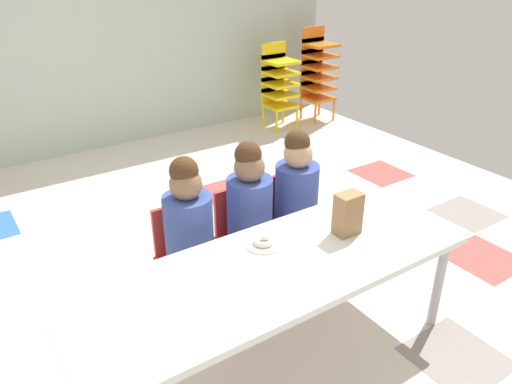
% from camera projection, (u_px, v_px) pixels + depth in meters
% --- Properties ---
extents(ground_plane, '(6.20, 5.06, 0.02)m').
position_uv_depth(ground_plane, '(178.00, 283.00, 3.08)').
color(ground_plane, silver).
extents(back_wall, '(6.20, 0.10, 2.40)m').
position_uv_depth(back_wall, '(43.00, 27.00, 4.42)').
color(back_wall, '#B2C1B7').
rests_on(back_wall, ground_plane).
extents(craft_table, '(1.91, 0.68, 0.56)m').
position_uv_depth(craft_table, '(273.00, 274.00, 2.29)').
color(craft_table, white).
rests_on(craft_table, ground_plane).
extents(seated_child_near_camera, '(0.32, 0.31, 0.92)m').
position_uv_depth(seated_child_near_camera, '(188.00, 222.00, 2.62)').
color(seated_child_near_camera, red).
rests_on(seated_child_near_camera, ground_plane).
extents(seated_child_middle_seat, '(0.32, 0.32, 0.92)m').
position_uv_depth(seated_child_middle_seat, '(249.00, 203.00, 2.81)').
color(seated_child_middle_seat, red).
rests_on(seated_child_middle_seat, ground_plane).
extents(seated_child_far_right, '(0.32, 0.31, 0.92)m').
position_uv_depth(seated_child_far_right, '(296.00, 189.00, 2.98)').
color(seated_child_far_right, red).
rests_on(seated_child_far_right, ground_plane).
extents(kid_chair_yellow_stack, '(0.32, 0.30, 0.92)m').
position_uv_depth(kid_chair_yellow_stack, '(278.00, 82.00, 5.44)').
color(kid_chair_yellow_stack, yellow).
rests_on(kid_chair_yellow_stack, ground_plane).
extents(kid_chair_orange_stack, '(0.32, 0.30, 1.04)m').
position_uv_depth(kid_chair_orange_stack, '(317.00, 70.00, 5.68)').
color(kid_chair_orange_stack, orange).
rests_on(kid_chair_orange_stack, ground_plane).
extents(paper_bag_brown, '(0.13, 0.09, 0.22)m').
position_uv_depth(paper_bag_brown, '(348.00, 214.00, 2.48)').
color(paper_bag_brown, '#9E754C').
rests_on(paper_bag_brown, craft_table).
extents(paper_plate_near_edge, '(0.18, 0.18, 0.01)m').
position_uv_depth(paper_plate_near_edge, '(263.00, 244.00, 2.42)').
color(paper_plate_near_edge, white).
rests_on(paper_plate_near_edge, craft_table).
extents(donut_powdered_on_plate, '(0.10, 0.10, 0.03)m').
position_uv_depth(donut_powdered_on_plate, '(263.00, 241.00, 2.41)').
color(donut_powdered_on_plate, white).
rests_on(donut_powdered_on_plate, craft_table).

